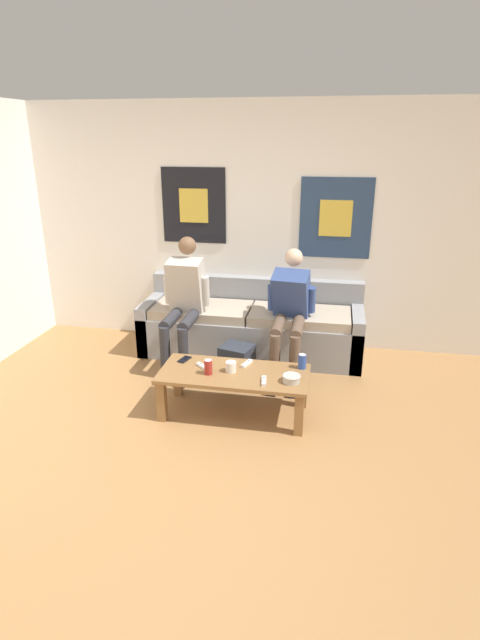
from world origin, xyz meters
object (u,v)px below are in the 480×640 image
ceramic_bowl (291,378)px  coffee_table (234,379)px  game_controller_near_right (202,366)px  drink_can_red (208,367)px  cell_phone (184,359)px  game_controller_far_center (264,381)px  person_seated_teen (290,309)px  pillar_candle (231,367)px  drink_can_blue (302,361)px  couch (251,327)px  backpack (236,365)px  person_seated_adult (184,299)px  game_controller_near_left (247,363)px

ceramic_bowl → coffee_table: bearing=169.8°
coffee_table → game_controller_near_right: game_controller_near_right is taller
drink_can_red → cell_phone: (-0.27, 0.22, -0.06)m
cell_phone → game_controller_far_center: bearing=-21.2°
person_seated_teen → pillar_candle: size_ratio=11.83×
drink_can_blue → game_controller_near_right: (-0.82, -0.15, -0.05)m
person_seated_teen → cell_phone: (-0.83, -0.75, -0.26)m
game_controller_near_right → couch: bearing=80.5°
backpack → game_controller_far_center: bearing=-62.9°
coffee_table → backpack: bearing=99.2°
couch → pillar_candle: size_ratio=23.17×
drink_can_blue → pillar_candle: bearing=-163.0°
couch → cell_phone: (-0.40, -1.12, 0.10)m
ceramic_bowl → pillar_candle: size_ratio=1.46×
person_seated_teen → backpack: (-0.46, -0.33, -0.47)m
drink_can_red → coffee_table: bearing=19.4°
couch → game_controller_near_right: bearing=-99.5°
backpack → game_controller_near_right: (-0.18, -0.54, 0.22)m
person_seated_teen → ceramic_bowl: size_ratio=8.10×
couch → person_seated_adult: 0.83m
drink_can_blue → drink_can_red: (-0.74, -0.25, 0.00)m
backpack → game_controller_far_center: game_controller_far_center is taller
backpack → game_controller_near_left: 0.50m
pillar_candle → backpack: bearing=96.6°
ceramic_bowl → drink_can_red: bearing=178.6°
couch → person_seated_teen: (0.43, -0.37, 0.36)m
game_controller_near_left → game_controller_far_center: 0.34m
person_seated_teen → game_controller_far_center: (-0.10, -1.04, -0.25)m
couch → coffee_table: size_ratio=1.88×
coffee_table → backpack: 0.59m
coffee_table → drink_can_red: bearing=-160.6°
drink_can_red → game_controller_near_right: size_ratio=0.96×
person_seated_adult → game_controller_near_left: (0.76, -0.73, -0.29)m
couch → game_controller_near_right: 1.26m
backpack → cell_phone: cell_phone is taller
game_controller_far_center → person_seated_adult: bearing=133.0°
ceramic_bowl → pillar_candle: (-0.50, 0.09, 0.01)m
drink_can_red → game_controller_far_center: drink_can_red is taller
game_controller_near_right → cell_phone: 0.22m
person_seated_teen → backpack: bearing=-143.8°
game_controller_near_left → backpack: bearing=112.5°
drink_can_blue → drink_can_red: 0.78m
pillar_candle → person_seated_teen: bearing=66.5°
person_seated_adult → game_controller_near_left: person_seated_adult is taller
ceramic_bowl → game_controller_far_center: (-0.21, -0.05, -0.02)m
game_controller_near_right → ceramic_bowl: bearing=-9.0°
coffee_table → pillar_candle: bearing=167.1°
game_controller_near_right → game_controller_far_center: 0.57m
ceramic_bowl → game_controller_far_center: bearing=-167.6°
person_seated_adult → person_seated_teen: 1.05m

